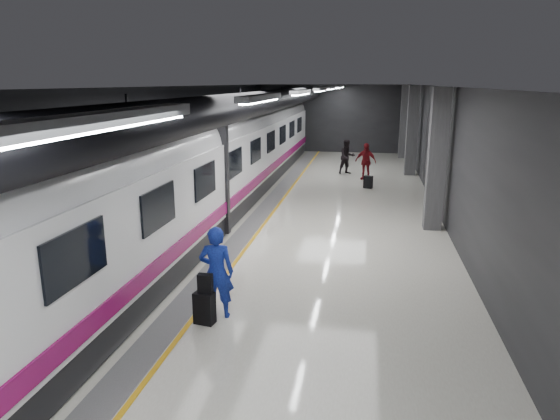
{
  "coord_description": "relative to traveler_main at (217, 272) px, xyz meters",
  "views": [
    {
      "loc": [
        2.4,
        -14.31,
        4.65
      ],
      "look_at": [
        0.14,
        -1.56,
        1.32
      ],
      "focal_mm": 32.0,
      "sensor_mm": 36.0,
      "label": 1
    }
  ],
  "objects": [
    {
      "name": "traveler_far_b",
      "position": [
        2.79,
        15.54,
        -0.06
      ],
      "size": [
        1.13,
        0.75,
        1.79
      ],
      "primitive_type": "imported",
      "rotation": [
        0.0,
        0.0,
        -0.33
      ],
      "color": "maroon",
      "rests_on": "ground"
    },
    {
      "name": "shoulder_bag",
      "position": [
        -0.13,
        -0.32,
        -0.12
      ],
      "size": [
        0.29,
        0.16,
        0.38
      ],
      "primitive_type": "cube",
      "rotation": [
        0.0,
        0.0,
        0.04
      ],
      "color": "black",
      "rests_on": "suitcase_main"
    },
    {
      "name": "suitcase_far",
      "position": [
        2.95,
        13.44,
        -0.67
      ],
      "size": [
        0.44,
        0.35,
        0.56
      ],
      "primitive_type": "cube",
      "rotation": [
        0.0,
        0.0,
        -0.3
      ],
      "color": "black",
      "rests_on": "ground"
    },
    {
      "name": "train",
      "position": [
        -2.76,
        5.32,
        1.12
      ],
      "size": [
        3.05,
        38.0,
        4.05
      ],
      "color": "black",
      "rests_on": "ground"
    },
    {
      "name": "ground",
      "position": [
        0.49,
        5.32,
        -0.95
      ],
      "size": [
        40.0,
        40.0,
        0.0
      ],
      "primitive_type": "plane",
      "color": "silver",
      "rests_on": "ground"
    },
    {
      "name": "traveler_far_a",
      "position": [
        1.82,
        16.92,
        -0.06
      ],
      "size": [
        1.09,
        1.02,
        1.79
      ],
      "primitive_type": "imported",
      "rotation": [
        0.0,
        0.0,
        0.51
      ],
      "color": "black",
      "rests_on": "ground"
    },
    {
      "name": "platform_hall",
      "position": [
        0.2,
        6.28,
        2.58
      ],
      "size": [
        10.02,
        40.02,
        4.51
      ],
      "color": "black",
      "rests_on": "ground"
    },
    {
      "name": "suitcase_main",
      "position": [
        -0.16,
        -0.35,
        -0.63
      ],
      "size": [
        0.43,
        0.31,
        0.65
      ],
      "primitive_type": "cube",
      "rotation": [
        0.0,
        0.0,
        -0.17
      ],
      "color": "black",
      "rests_on": "ground"
    },
    {
      "name": "traveler_main",
      "position": [
        0.0,
        0.0,
        0.0
      ],
      "size": [
        0.75,
        0.54,
        1.91
      ],
      "primitive_type": "imported",
      "rotation": [
        0.0,
        0.0,
        3.27
      ],
      "color": "blue",
      "rests_on": "ground"
    }
  ]
}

